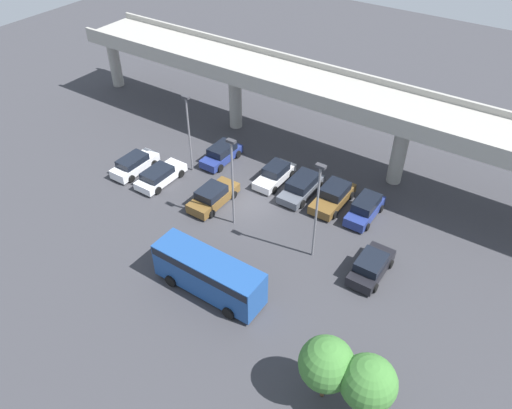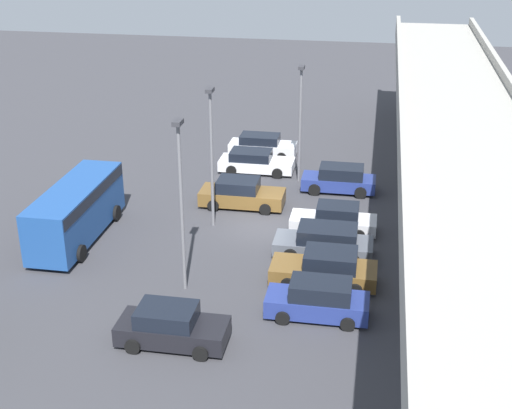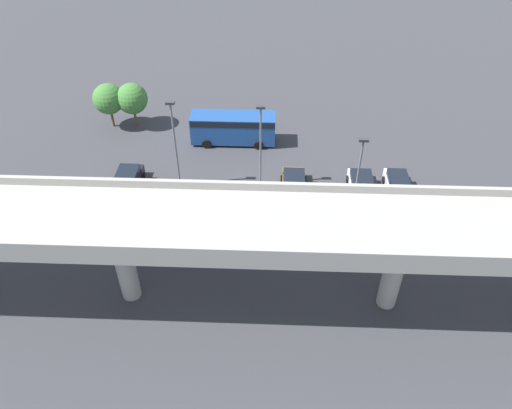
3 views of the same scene
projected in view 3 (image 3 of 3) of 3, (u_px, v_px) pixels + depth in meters
ground_plane at (262, 204)px, 40.94m from camera, size 109.56×109.56×0.00m
highway_overpass at (258, 231)px, 29.47m from camera, size 52.39×6.02×7.61m
parked_car_0 at (398, 186)px, 41.55m from camera, size 2.01×4.57×1.54m
parked_car_1 at (362, 186)px, 41.64m from camera, size 2.18×4.80×1.41m
parked_car_2 at (338, 231)px, 37.37m from camera, size 2.01×4.42×1.62m
parked_car_3 at (294, 186)px, 41.61m from camera, size 2.19×4.83×1.63m
parked_car_4 at (262, 231)px, 37.49m from camera, size 1.99×4.55×1.54m
parked_car_5 at (225, 227)px, 37.76m from camera, size 2.21×4.89×1.56m
parked_car_6 at (187, 228)px, 37.62m from camera, size 2.25×4.87×1.67m
parked_car_7 at (150, 226)px, 37.74m from camera, size 1.97×4.36×1.68m
parked_car_8 at (128, 181)px, 42.10m from camera, size 2.14×4.39×1.62m
shuttle_bus at (233, 126)px, 46.92m from camera, size 7.91×2.59×2.90m
lamp_post_near_aisle at (174, 139)px, 39.90m from camera, size 0.70×0.35×7.98m
lamp_post_mid_lot at (261, 141)px, 40.04m from camera, size 0.70×0.35×7.61m
lamp_post_by_overpass at (358, 173)px, 37.04m from camera, size 0.70×0.35×7.29m
tree_front_left at (132, 99)px, 48.35m from camera, size 3.02×3.02×4.52m
tree_front_centre at (108, 99)px, 48.26m from camera, size 2.99×2.99×4.53m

